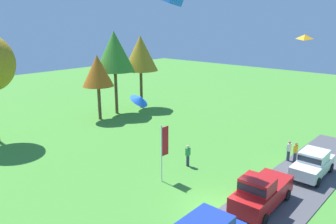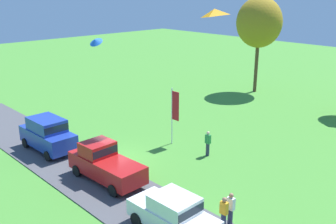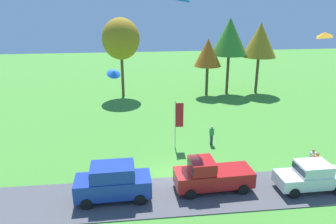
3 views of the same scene
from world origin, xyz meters
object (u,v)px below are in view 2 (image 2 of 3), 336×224
at_px(car_suv_near_entrance, 48,133).
at_px(person_beside_suv, 231,209).
at_px(tree_center_back, 259,23).
at_px(kite_delta_over_trees, 96,41).
at_px(flag_banner, 174,109).
at_px(car_sedan_far_end, 173,213).
at_px(person_watching_sky, 224,214).
at_px(car_pickup_mid_row, 104,163).
at_px(person_on_lawn, 208,143).
at_px(kite_diamond_low_drifter, 214,12).

height_order(car_suv_near_entrance, person_beside_suv, car_suv_near_entrance).
xyz_separation_m(tree_center_back, kite_delta_over_trees, (-0.14, -19.63, -0.10)).
distance_m(flag_banner, kite_delta_over_trees, 7.26).
relative_size(car_sedan_far_end, person_watching_sky, 2.59).
bearing_deg(flag_banner, car_pickup_mid_row, -80.41).
distance_m(person_on_lawn, kite_diamond_low_drifter, 11.85).
bearing_deg(car_pickup_mid_row, person_on_lawn, 75.42).
relative_size(car_suv_near_entrance, kite_diamond_low_drifter, 4.96).
relative_size(person_on_lawn, flag_banner, 0.42).
bearing_deg(car_pickup_mid_row, flag_banner, 99.59).
bearing_deg(flag_banner, tree_center_back, 105.74).
bearing_deg(kite_delta_over_trees, tree_center_back, 89.59).
distance_m(tree_center_back, kite_diamond_low_drifter, 25.91).
xyz_separation_m(kite_diamond_low_drifter, kite_delta_over_trees, (-12.94, 2.77, -2.59)).
distance_m(flag_banner, kite_diamond_low_drifter, 12.21).
bearing_deg(car_suv_near_entrance, kite_delta_over_trees, 87.12).
xyz_separation_m(person_watching_sky, flag_banner, (-8.99, 5.63, 1.72)).
bearing_deg(car_sedan_far_end, kite_delta_over_trees, 160.09).
bearing_deg(car_sedan_far_end, person_beside_suv, 58.93).
bearing_deg(car_suv_near_entrance, person_beside_suv, 7.79).
height_order(tree_center_back, kite_delta_over_trees, tree_center_back).
bearing_deg(person_on_lawn, tree_center_back, 114.91).
distance_m(person_on_lawn, tree_center_back, 19.21).
bearing_deg(kite_delta_over_trees, person_watching_sky, -10.98).
bearing_deg(person_beside_suv, car_suv_near_entrance, -172.21).
bearing_deg(person_watching_sky, person_on_lawn, 135.89).
bearing_deg(car_pickup_mid_row, kite_diamond_low_drifter, 7.98).
height_order(car_suv_near_entrance, person_on_lawn, car_suv_near_entrance).
distance_m(tree_center_back, flag_banner, 17.94).
xyz_separation_m(person_watching_sky, kite_diamond_low_drifter, (-0.89, -0.09, 8.85)).
height_order(person_on_lawn, person_watching_sky, same).
bearing_deg(person_beside_suv, flag_banner, 150.32).
xyz_separation_m(person_beside_suv, tree_center_back, (-13.67, 21.79, 6.36)).
xyz_separation_m(car_suv_near_entrance, tree_center_back, (0.35, 23.71, 5.94)).
distance_m(car_pickup_mid_row, tree_center_back, 24.86).
distance_m(car_suv_near_entrance, person_on_lawn, 10.80).
height_order(person_watching_sky, person_beside_suv, same).
distance_m(person_on_lawn, kite_delta_over_trees, 10.48).
xyz_separation_m(car_suv_near_entrance, kite_delta_over_trees, (0.21, 4.08, 5.84)).
relative_size(car_suv_near_entrance, flag_banner, 1.13).
relative_size(car_pickup_mid_row, car_sedan_far_end, 1.15).
distance_m(car_pickup_mid_row, person_watching_sky, 7.93).
bearing_deg(tree_center_back, flag_banner, -74.26).
bearing_deg(kite_delta_over_trees, car_pickup_mid_row, -32.08).
bearing_deg(tree_center_back, car_suv_near_entrance, -90.84).
height_order(car_sedan_far_end, person_on_lawn, car_sedan_far_end).
bearing_deg(person_beside_suv, car_sedan_far_end, -121.07).
height_order(car_pickup_mid_row, tree_center_back, tree_center_back).
distance_m(car_suv_near_entrance, car_sedan_far_end, 12.62).
xyz_separation_m(car_sedan_far_end, person_watching_sky, (1.42, 1.81, -0.16)).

